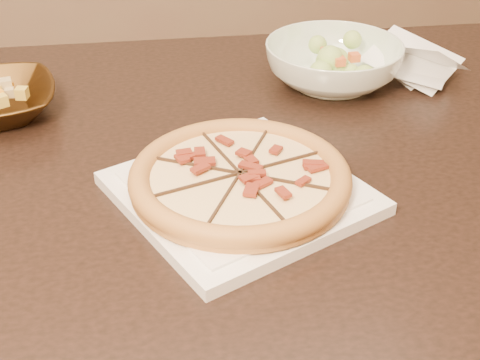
{
  "coord_description": "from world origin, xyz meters",
  "views": [
    {
      "loc": [
        -0.07,
        -0.93,
        1.27
      ],
      "look_at": [
        0.1,
        -0.2,
        0.78
      ],
      "focal_mm": 50.0,
      "sensor_mm": 36.0,
      "label": 1
    }
  ],
  "objects_px": {
    "pizza": "(240,177)",
    "salad_bowl": "(333,64)",
    "plate": "(240,192)",
    "dining_table": "(161,207)"
  },
  "relations": [
    {
      "from": "plate",
      "to": "salad_bowl",
      "type": "distance_m",
      "value": 0.41
    },
    {
      "from": "plate",
      "to": "salad_bowl",
      "type": "relative_size",
      "value": 1.56
    },
    {
      "from": "pizza",
      "to": "salad_bowl",
      "type": "bearing_deg",
      "value": 52.71
    },
    {
      "from": "dining_table",
      "to": "salad_bowl",
      "type": "relative_size",
      "value": 6.43
    },
    {
      "from": "pizza",
      "to": "salad_bowl",
      "type": "relative_size",
      "value": 1.22
    },
    {
      "from": "dining_table",
      "to": "salad_bowl",
      "type": "xyz_separation_m",
      "value": [
        0.34,
        0.19,
        0.13
      ]
    },
    {
      "from": "pizza",
      "to": "salad_bowl",
      "type": "xyz_separation_m",
      "value": [
        0.25,
        0.32,
        0.0
      ]
    },
    {
      "from": "plate",
      "to": "pizza",
      "type": "relative_size",
      "value": 1.28
    },
    {
      "from": "dining_table",
      "to": "pizza",
      "type": "distance_m",
      "value": 0.21
    },
    {
      "from": "pizza",
      "to": "dining_table",
      "type": "bearing_deg",
      "value": 125.35
    }
  ]
}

